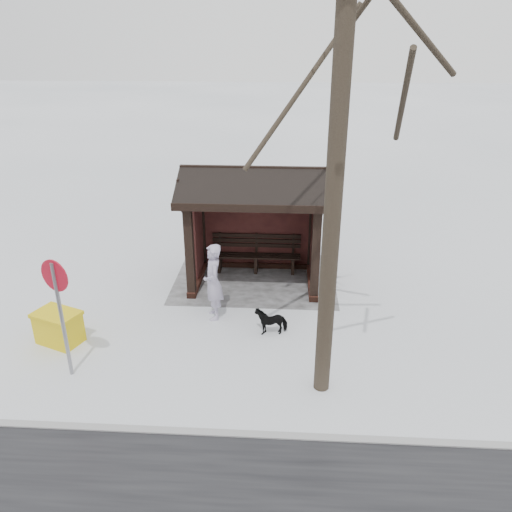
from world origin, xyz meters
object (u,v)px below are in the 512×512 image
Objects in this scene: dog at (271,320)px; road_sign at (58,294)px; grit_bin at (59,327)px; tree_near at (345,19)px; bus_shelter at (255,201)px; pedestrian at (213,282)px.

road_sign is at bearing -77.34° from dog.
grit_bin is 0.46× the size of road_sign.
grit_bin is at bearing -12.02° from tree_near.
road_sign is (3.26, 4.24, -0.44)m from bus_shelter.
tree_near is 6.22m from dog.
grit_bin is (3.92, 3.20, -1.81)m from bus_shelter.
pedestrian is 2.59× the size of dog.
road_sign is at bearing 52.41° from bus_shelter.
bus_shelter is 2.01× the size of pedestrian.
tree_near reaches higher than bus_shelter.
pedestrian is at bearing -45.76° from tree_near.
bus_shelter is 1.50× the size of road_sign.
bus_shelter is 3.29× the size of grit_bin.
dog is at bearing 50.87° from pedestrian.
pedestrian is 1.64× the size of grit_bin.
road_sign is at bearing -1.45° from tree_near.
bus_shelter is at bearing 179.88° from dog.
tree_near is (-1.50, 4.36, 3.99)m from bus_shelter.
dog is at bearing -61.43° from tree_near.
bus_shelter is 3.20m from dog.
road_sign is (2.45, 2.26, 0.83)m from pedestrian.
tree_near reaches higher than pedestrian.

